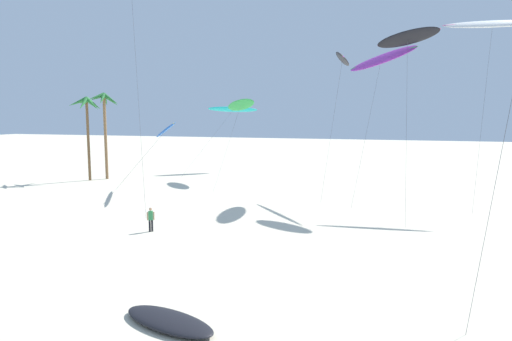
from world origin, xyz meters
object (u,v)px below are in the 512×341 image
at_px(palm_tree_0, 86,111).
at_px(flying_kite_2, 241,105).
at_px(flying_kite_1, 493,24).
at_px(flying_kite_4, 408,38).
at_px(flying_kite_7, 342,59).
at_px(person_near_left, 151,218).
at_px(flying_kite_8, 233,109).
at_px(palm_tree_1, 104,108).
at_px(grounded_kite_3, 169,321).
at_px(flying_kite_3, 381,59).
at_px(flying_kite_0, 165,130).

relative_size(palm_tree_0, flying_kite_2, 0.88).
xyz_separation_m(flying_kite_1, flying_kite_4, (-6.79, -2.30, -1.14)).
bearing_deg(flying_kite_7, flying_kite_4, -14.70).
distance_m(palm_tree_0, flying_kite_7, 30.98).
bearing_deg(person_near_left, flying_kite_8, 101.57).
distance_m(palm_tree_1, flying_kite_4, 35.80).
height_order(flying_kite_2, person_near_left, flying_kite_2).
bearing_deg(palm_tree_0, person_near_left, -43.78).
xyz_separation_m(flying_kite_7, grounded_kite_3, (-2.48, -28.59, -12.79)).
height_order(flying_kite_2, flying_kite_4, flying_kite_4).
distance_m(palm_tree_1, flying_kite_3, 33.03).
xyz_separation_m(palm_tree_1, flying_kite_0, (11.98, -6.57, -2.35)).
bearing_deg(flying_kite_7, palm_tree_1, 171.48).
bearing_deg(palm_tree_1, flying_kite_2, 16.22).
distance_m(flying_kite_0, person_near_left, 16.77).
height_order(flying_kite_3, flying_kite_8, flying_kite_3).
bearing_deg(palm_tree_1, flying_kite_3, -5.21).
bearing_deg(flying_kite_7, flying_kite_2, 145.72).
xyz_separation_m(flying_kite_2, person_near_left, (2.77, -25.56, -8.18)).
relative_size(palm_tree_0, grounded_kite_3, 2.24).
xyz_separation_m(palm_tree_1, flying_kite_8, (11.81, 13.04, -0.02)).
xyz_separation_m(palm_tree_0, flying_kite_4, (36.13, -4.14, 6.05)).
xyz_separation_m(flying_kite_4, grounded_kite_3, (-8.10, -27.11, -14.17)).
xyz_separation_m(palm_tree_0, flying_kite_7, (30.51, -2.67, 4.67)).
bearing_deg(flying_kite_1, flying_kite_7, -176.22).
distance_m(flying_kite_4, grounded_kite_3, 31.65).
bearing_deg(flying_kite_4, palm_tree_0, 173.46).
relative_size(flying_kite_3, flying_kite_4, 0.93).
height_order(palm_tree_0, flying_kite_3, flying_kite_3).
distance_m(palm_tree_0, flying_kite_0, 14.25).
xyz_separation_m(palm_tree_0, flying_kite_0, (13.25, -4.86, -1.97)).
relative_size(palm_tree_0, person_near_left, 6.08).
height_order(flying_kite_1, flying_kite_4, flying_kite_1).
bearing_deg(flying_kite_3, flying_kite_8, 142.40).
height_order(palm_tree_1, flying_kite_8, palm_tree_1).
relative_size(palm_tree_0, flying_kite_3, 0.70).
bearing_deg(flying_kite_3, palm_tree_0, 177.87).
bearing_deg(palm_tree_1, palm_tree_0, -126.49).
bearing_deg(flying_kite_4, flying_kite_8, 140.65).
distance_m(palm_tree_0, flying_kite_3, 34.23).
bearing_deg(flying_kite_3, flying_kite_2, 155.36).
bearing_deg(flying_kite_1, palm_tree_0, 177.54).
xyz_separation_m(palm_tree_0, flying_kite_3, (33.88, -1.26, 4.68)).
bearing_deg(palm_tree_0, flying_kite_7, -4.99).
bearing_deg(flying_kite_7, grounded_kite_3, -94.95).
relative_size(flying_kite_3, flying_kite_8, 1.19).
height_order(palm_tree_1, flying_kite_7, flying_kite_7).
xyz_separation_m(flying_kite_3, person_near_left, (-13.85, -17.94, -12.09)).
relative_size(palm_tree_1, person_near_left, 6.40).
xyz_separation_m(flying_kite_2, flying_kite_4, (18.87, -10.51, 5.28)).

